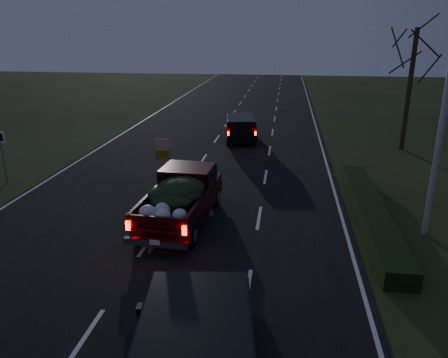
# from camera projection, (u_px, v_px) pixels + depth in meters

# --- Properties ---
(ground) EXTENTS (120.00, 120.00, 0.00)m
(ground) POSITION_uv_depth(u_px,v_px,m) (149.00, 242.00, 14.86)
(ground) COLOR black
(ground) RESTS_ON ground
(road_asphalt) EXTENTS (14.00, 120.00, 0.02)m
(road_asphalt) POSITION_uv_depth(u_px,v_px,m) (149.00, 241.00, 14.86)
(road_asphalt) COLOR black
(road_asphalt) RESTS_ON ground
(hedge_row) EXTENTS (1.00, 10.00, 0.60)m
(hedge_row) POSITION_uv_depth(u_px,v_px,m) (371.00, 212.00, 16.55)
(hedge_row) COLOR black
(hedge_row) RESTS_ON ground
(route_sign) EXTENTS (0.55, 0.08, 2.50)m
(route_sign) POSITION_uv_depth(u_px,v_px,m) (1.00, 149.00, 20.13)
(route_sign) COLOR gray
(route_sign) RESTS_ON ground
(bare_tree_far) EXTENTS (3.60, 3.60, 7.00)m
(bare_tree_far) POSITION_uv_depth(u_px,v_px,m) (413.00, 60.00, 24.79)
(bare_tree_far) COLOR black
(bare_tree_far) RESTS_ON ground
(pickup_truck) EXTENTS (2.34, 5.45, 2.80)m
(pickup_truck) POSITION_uv_depth(u_px,v_px,m) (181.00, 195.00, 16.19)
(pickup_truck) COLOR #350709
(pickup_truck) RESTS_ON ground
(lead_suv) EXTENTS (2.44, 4.61, 1.26)m
(lead_suv) POSITION_uv_depth(u_px,v_px,m) (241.00, 126.00, 28.34)
(lead_suv) COLOR black
(lead_suv) RESTS_ON ground
(rear_suv) EXTENTS (2.85, 5.37, 1.48)m
(rear_suv) POSITION_uv_depth(u_px,v_px,m) (195.00, 354.00, 8.10)
(rear_suv) COLOR black
(rear_suv) RESTS_ON ground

